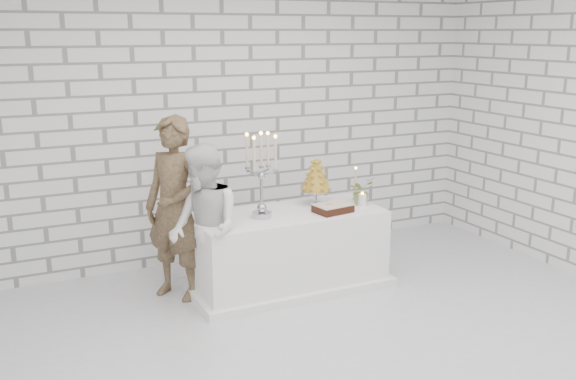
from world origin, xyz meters
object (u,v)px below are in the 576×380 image
Objects in this scene: bride at (204,229)px; cake_table at (288,250)px; candelabra at (261,175)px; croquembouche at (316,181)px; groom at (175,209)px.

cake_table is at bearing 97.09° from bride.
cake_table is at bearing 10.27° from candelabra.
croquembouche is at bearing 100.09° from bride.
bride is at bearing -170.03° from cake_table.
groom reaches higher than bride.
cake_table is at bearing -160.17° from croquembouche.
croquembouche reaches higher than cake_table.
groom is 3.55× the size of croquembouche.
cake_table is 0.73m from croquembouche.
cake_table is 0.97m from bride.
groom is (-1.02, 0.24, 0.47)m from cake_table.
candelabra reaches higher than bride.
bride is at bearing -167.03° from croquembouche.
cake_table is at bearing 38.36° from groom.
cake_table is 0.83m from candelabra.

